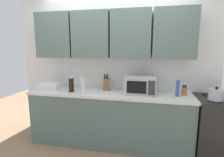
% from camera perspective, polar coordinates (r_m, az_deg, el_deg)
% --- Properties ---
extents(wall_back_with_cabinets, '(3.50, 0.38, 2.60)m').
position_cam_1_polar(wall_back_with_cabinets, '(3.05, 0.11, 9.12)').
color(wall_back_with_cabinets, white).
rests_on(wall_back_with_cabinets, ground_plane).
extents(counter_run, '(2.63, 0.63, 0.90)m').
position_cam_1_polar(counter_run, '(3.06, -0.84, -12.55)').
color(counter_run, slate).
rests_on(counter_run, ground_plane).
extents(stove_range, '(0.76, 0.64, 0.91)m').
position_cam_1_polar(stove_range, '(3.16, 31.72, -13.42)').
color(stove_range, black).
rests_on(stove_range, ground_plane).
extents(kettle, '(0.19, 0.19, 0.19)m').
position_cam_1_polar(kettle, '(2.81, 30.39, -4.49)').
color(kettle, '#B2B2B7').
rests_on(kettle, stove_range).
extents(microwave, '(0.48, 0.37, 0.28)m').
position_cam_1_polar(microwave, '(2.84, 9.12, -2.06)').
color(microwave, '#B7B7BC').
rests_on(microwave, counter_run).
extents(dish_rack, '(0.38, 0.30, 0.12)m').
position_cam_1_polar(dish_rack, '(3.31, -19.09, -2.16)').
color(dish_rack, silver).
rests_on(dish_rack, counter_run).
extents(knife_block, '(0.12, 0.14, 0.28)m').
position_cam_1_polar(knife_block, '(3.05, -1.85, -1.78)').
color(knife_block, brown).
rests_on(knife_block, counter_run).
extents(bottle_blue_cleaner, '(0.05, 0.05, 0.27)m').
position_cam_1_polar(bottle_blue_cleaner, '(2.81, 20.31, -2.87)').
color(bottle_blue_cleaner, '#2D56B7').
rests_on(bottle_blue_cleaner, counter_run).
extents(bottle_soy_dark, '(0.08, 0.08, 0.25)m').
position_cam_1_polar(bottle_soy_dark, '(3.00, -12.95, -1.96)').
color(bottle_soy_dark, black).
rests_on(bottle_soy_dark, counter_run).
extents(bottle_spice_jar, '(0.08, 0.08, 0.15)m').
position_cam_1_polar(bottle_spice_jar, '(2.95, 22.19, -3.59)').
color(bottle_spice_jar, '#BC6638').
rests_on(bottle_spice_jar, counter_run).
extents(bottle_clear_tall, '(0.08, 0.08, 0.26)m').
position_cam_1_polar(bottle_clear_tall, '(2.83, -9.33, -2.33)').
color(bottle_clear_tall, silver).
rests_on(bottle_clear_tall, counter_run).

